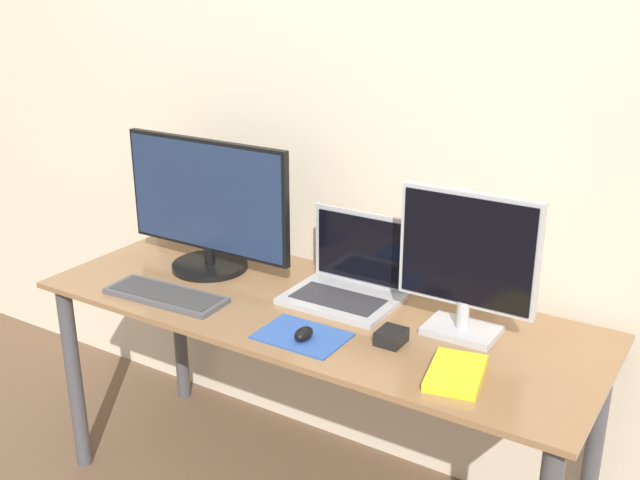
{
  "coord_description": "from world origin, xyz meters",
  "views": [
    {
      "loc": [
        1.12,
        -1.43,
        1.7
      ],
      "look_at": [
        0.02,
        0.34,
        0.94
      ],
      "focal_mm": 42.0,
      "sensor_mm": 36.0,
      "label": 1
    }
  ],
  "objects_px": {
    "keyboard": "(166,295)",
    "mouse": "(304,334)",
    "monitor_left": "(207,207)",
    "power_brick": "(391,337)",
    "book": "(456,373)",
    "monitor_right": "(467,262)",
    "laptop": "(349,278)"
  },
  "relations": [
    {
      "from": "monitor_left",
      "to": "monitor_right",
      "type": "relative_size",
      "value": 1.56
    },
    {
      "from": "mouse",
      "to": "book",
      "type": "bearing_deg",
      "value": 5.24
    },
    {
      "from": "monitor_left",
      "to": "monitor_right",
      "type": "xyz_separation_m",
      "value": [
        0.92,
        0.0,
        -0.0
      ]
    },
    {
      "from": "monitor_left",
      "to": "monitor_right",
      "type": "bearing_deg",
      "value": 0.01
    },
    {
      "from": "laptop",
      "to": "keyboard",
      "type": "relative_size",
      "value": 0.84
    },
    {
      "from": "keyboard",
      "to": "book",
      "type": "relative_size",
      "value": 1.81
    },
    {
      "from": "monitor_left",
      "to": "mouse",
      "type": "height_order",
      "value": "monitor_left"
    },
    {
      "from": "monitor_right",
      "to": "keyboard",
      "type": "distance_m",
      "value": 0.94
    },
    {
      "from": "keyboard",
      "to": "mouse",
      "type": "relative_size",
      "value": 5.8
    },
    {
      "from": "book",
      "to": "monitor_right",
      "type": "bearing_deg",
      "value": 108.37
    },
    {
      "from": "keyboard",
      "to": "mouse",
      "type": "bearing_deg",
      "value": -1.32
    },
    {
      "from": "mouse",
      "to": "laptop",
      "type": "bearing_deg",
      "value": 97.39
    },
    {
      "from": "monitor_left",
      "to": "power_brick",
      "type": "height_order",
      "value": "monitor_left"
    },
    {
      "from": "laptop",
      "to": "mouse",
      "type": "relative_size",
      "value": 4.85
    },
    {
      "from": "keyboard",
      "to": "monitor_left",
      "type": "bearing_deg",
      "value": 98.72
    },
    {
      "from": "laptop",
      "to": "power_brick",
      "type": "xyz_separation_m",
      "value": [
        0.25,
        -0.21,
        -0.04
      ]
    },
    {
      "from": "monitor_right",
      "to": "book",
      "type": "bearing_deg",
      "value": -71.63
    },
    {
      "from": "book",
      "to": "monitor_left",
      "type": "bearing_deg",
      "value": 166.6
    },
    {
      "from": "monitor_left",
      "to": "book",
      "type": "xyz_separation_m",
      "value": [
        1.0,
        -0.24,
        -0.21
      ]
    },
    {
      "from": "monitor_left",
      "to": "power_brick",
      "type": "bearing_deg",
      "value": -11.63
    },
    {
      "from": "book",
      "to": "power_brick",
      "type": "bearing_deg",
      "value": 160.64
    },
    {
      "from": "monitor_left",
      "to": "mouse",
      "type": "bearing_deg",
      "value": -26.15
    },
    {
      "from": "keyboard",
      "to": "mouse",
      "type": "distance_m",
      "value": 0.53
    },
    {
      "from": "keyboard",
      "to": "power_brick",
      "type": "distance_m",
      "value": 0.74
    },
    {
      "from": "laptop",
      "to": "keyboard",
      "type": "distance_m",
      "value": 0.58
    },
    {
      "from": "laptop",
      "to": "book",
      "type": "height_order",
      "value": "laptop"
    },
    {
      "from": "power_brick",
      "to": "monitor_right",
      "type": "bearing_deg",
      "value": 48.19
    },
    {
      "from": "monitor_left",
      "to": "keyboard",
      "type": "distance_m",
      "value": 0.34
    },
    {
      "from": "monitor_right",
      "to": "mouse",
      "type": "bearing_deg",
      "value": -141.91
    },
    {
      "from": "mouse",
      "to": "keyboard",
      "type": "bearing_deg",
      "value": 178.68
    },
    {
      "from": "laptop",
      "to": "mouse",
      "type": "height_order",
      "value": "laptop"
    },
    {
      "from": "monitor_left",
      "to": "keyboard",
      "type": "xyz_separation_m",
      "value": [
        0.04,
        -0.27,
        -0.21
      ]
    }
  ]
}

